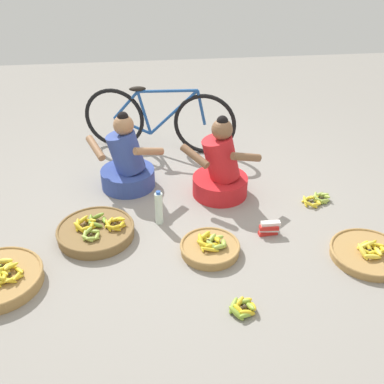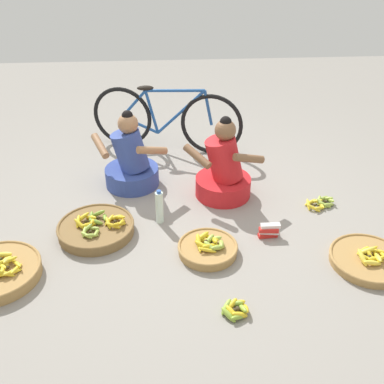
{
  "view_description": "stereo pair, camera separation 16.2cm",
  "coord_description": "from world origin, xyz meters",
  "px_view_note": "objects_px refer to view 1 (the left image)",
  "views": [
    {
      "loc": [
        -0.37,
        -3.26,
        2.26
      ],
      "look_at": [
        0.0,
        -0.2,
        0.35
      ],
      "focal_mm": 41.72,
      "sensor_mm": 36.0,
      "label": 1
    },
    {
      "loc": [
        -0.21,
        -3.28,
        2.26
      ],
      "look_at": [
        0.0,
        -0.2,
        0.35
      ],
      "focal_mm": 41.72,
      "sensor_mm": 36.0,
      "label": 2
    }
  ],
  "objects_px": {
    "vendor_woman_behind": "(127,164)",
    "banana_basket_front_left": "(210,247)",
    "banana_basket_back_right": "(368,253)",
    "vendor_woman_front": "(220,171)",
    "banana_basket_front_center": "(96,231)",
    "water_bottle": "(159,208)",
    "loose_bananas_front_right": "(317,199)",
    "packet_carton_stack": "(269,228)",
    "bicycle_leaning": "(158,120)",
    "loose_bananas_back_left": "(243,307)"
  },
  "relations": [
    {
      "from": "banana_basket_back_right",
      "to": "packet_carton_stack",
      "type": "height_order",
      "value": "banana_basket_back_right"
    },
    {
      "from": "bicycle_leaning",
      "to": "banana_basket_back_right",
      "type": "height_order",
      "value": "bicycle_leaning"
    },
    {
      "from": "loose_bananas_front_right",
      "to": "water_bottle",
      "type": "relative_size",
      "value": 0.93
    },
    {
      "from": "banana_basket_back_right",
      "to": "banana_basket_front_left",
      "type": "distance_m",
      "value": 1.23
    },
    {
      "from": "banana_basket_back_right",
      "to": "banana_basket_front_center",
      "type": "height_order",
      "value": "banana_basket_front_center"
    },
    {
      "from": "vendor_woman_front",
      "to": "loose_bananas_back_left",
      "type": "bearing_deg",
      "value": -93.96
    },
    {
      "from": "water_bottle",
      "to": "loose_bananas_back_left",
      "type": "bearing_deg",
      "value": -65.45
    },
    {
      "from": "bicycle_leaning",
      "to": "water_bottle",
      "type": "bearing_deg",
      "value": -93.46
    },
    {
      "from": "loose_bananas_front_right",
      "to": "banana_basket_back_right",
      "type": "bearing_deg",
      "value": -82.08
    },
    {
      "from": "vendor_woman_behind",
      "to": "banana_basket_front_center",
      "type": "distance_m",
      "value": 0.85
    },
    {
      "from": "loose_bananas_back_left",
      "to": "packet_carton_stack",
      "type": "bearing_deg",
      "value": 63.79
    },
    {
      "from": "banana_basket_front_center",
      "to": "loose_bananas_back_left",
      "type": "relative_size",
      "value": 3.12
    },
    {
      "from": "banana_basket_back_right",
      "to": "banana_basket_front_left",
      "type": "height_order",
      "value": "banana_basket_front_left"
    },
    {
      "from": "bicycle_leaning",
      "to": "loose_bananas_front_right",
      "type": "height_order",
      "value": "bicycle_leaning"
    },
    {
      "from": "bicycle_leaning",
      "to": "banana_basket_front_left",
      "type": "bearing_deg",
      "value": -81.31
    },
    {
      "from": "vendor_woman_front",
      "to": "vendor_woman_behind",
      "type": "xyz_separation_m",
      "value": [
        -0.86,
        0.25,
        -0.01
      ]
    },
    {
      "from": "banana_basket_front_center",
      "to": "banana_basket_front_left",
      "type": "bearing_deg",
      "value": -19.39
    },
    {
      "from": "vendor_woman_front",
      "to": "loose_bananas_back_left",
      "type": "relative_size",
      "value": 3.88
    },
    {
      "from": "vendor_woman_behind",
      "to": "loose_bananas_back_left",
      "type": "distance_m",
      "value": 1.91
    },
    {
      "from": "bicycle_leaning",
      "to": "vendor_woman_behind",
      "type": "bearing_deg",
      "value": -114.54
    },
    {
      "from": "banana_basket_front_left",
      "to": "loose_bananas_back_left",
      "type": "xyz_separation_m",
      "value": [
        0.12,
        -0.64,
        -0.02
      ]
    },
    {
      "from": "vendor_woman_behind",
      "to": "banana_basket_front_left",
      "type": "height_order",
      "value": "vendor_woman_behind"
    },
    {
      "from": "bicycle_leaning",
      "to": "banana_basket_front_center",
      "type": "relative_size",
      "value": 2.58
    },
    {
      "from": "bicycle_leaning",
      "to": "packet_carton_stack",
      "type": "xyz_separation_m",
      "value": [
        0.81,
        -1.7,
        -0.3
      ]
    },
    {
      "from": "bicycle_leaning",
      "to": "loose_bananas_front_right",
      "type": "distance_m",
      "value": 1.91
    },
    {
      "from": "banana_basket_back_right",
      "to": "loose_bananas_back_left",
      "type": "bearing_deg",
      "value": -158.57
    },
    {
      "from": "banana_basket_back_right",
      "to": "packet_carton_stack",
      "type": "relative_size",
      "value": 3.29
    },
    {
      "from": "vendor_woman_front",
      "to": "water_bottle",
      "type": "relative_size",
      "value": 2.5
    },
    {
      "from": "banana_basket_back_right",
      "to": "water_bottle",
      "type": "height_order",
      "value": "water_bottle"
    },
    {
      "from": "banana_basket_front_center",
      "to": "loose_bananas_front_right",
      "type": "distance_m",
      "value": 2.02
    },
    {
      "from": "vendor_woman_front",
      "to": "packet_carton_stack",
      "type": "distance_m",
      "value": 0.76
    },
    {
      "from": "banana_basket_front_left",
      "to": "loose_bananas_back_left",
      "type": "height_order",
      "value": "banana_basket_front_left"
    },
    {
      "from": "water_bottle",
      "to": "packet_carton_stack",
      "type": "relative_size",
      "value": 1.77
    },
    {
      "from": "vendor_woman_behind",
      "to": "banana_basket_front_left",
      "type": "distance_m",
      "value": 1.29
    },
    {
      "from": "banana_basket_front_center",
      "to": "water_bottle",
      "type": "relative_size",
      "value": 2.01
    },
    {
      "from": "bicycle_leaning",
      "to": "banana_basket_front_center",
      "type": "xyz_separation_m",
      "value": [
        -0.62,
        -1.56,
        -0.3
      ]
    },
    {
      "from": "banana_basket_front_left",
      "to": "packet_carton_stack",
      "type": "bearing_deg",
      "value": 18.46
    },
    {
      "from": "packet_carton_stack",
      "to": "water_bottle",
      "type": "bearing_deg",
      "value": 162.9
    },
    {
      "from": "loose_bananas_front_right",
      "to": "packet_carton_stack",
      "type": "bearing_deg",
      "value": -143.35
    },
    {
      "from": "banana_basket_front_left",
      "to": "loose_bananas_front_right",
      "type": "relative_size",
      "value": 1.62
    },
    {
      "from": "vendor_woman_front",
      "to": "banana_basket_front_center",
      "type": "distance_m",
      "value": 1.26
    },
    {
      "from": "vendor_woman_front",
      "to": "water_bottle",
      "type": "bearing_deg",
      "value": -146.17
    },
    {
      "from": "banana_basket_back_right",
      "to": "banana_basket_front_center",
      "type": "relative_size",
      "value": 0.92
    },
    {
      "from": "vendor_woman_behind",
      "to": "banana_basket_back_right",
      "type": "distance_m",
      "value": 2.28
    },
    {
      "from": "vendor_woman_behind",
      "to": "loose_bananas_back_left",
      "type": "bearing_deg",
      "value": -66.35
    },
    {
      "from": "bicycle_leaning",
      "to": "packet_carton_stack",
      "type": "height_order",
      "value": "bicycle_leaning"
    },
    {
      "from": "vendor_woman_front",
      "to": "banana_basket_front_center",
      "type": "xyz_separation_m",
      "value": [
        -1.13,
        -0.53,
        -0.2
      ]
    },
    {
      "from": "loose_bananas_front_right",
      "to": "water_bottle",
      "type": "bearing_deg",
      "value": -174.09
    },
    {
      "from": "bicycle_leaning",
      "to": "water_bottle",
      "type": "relative_size",
      "value": 5.18
    },
    {
      "from": "vendor_woman_front",
      "to": "banana_basket_front_center",
      "type": "relative_size",
      "value": 1.24
    }
  ]
}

